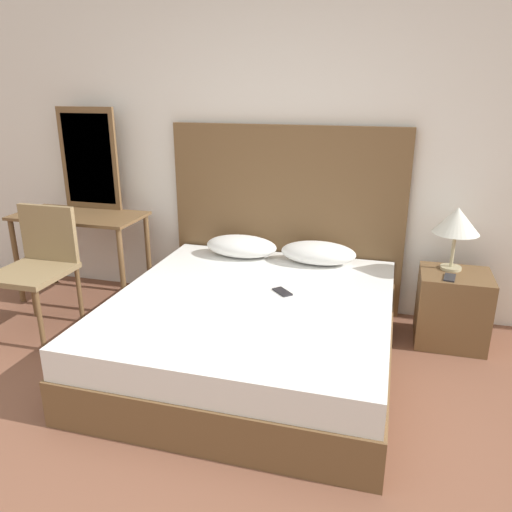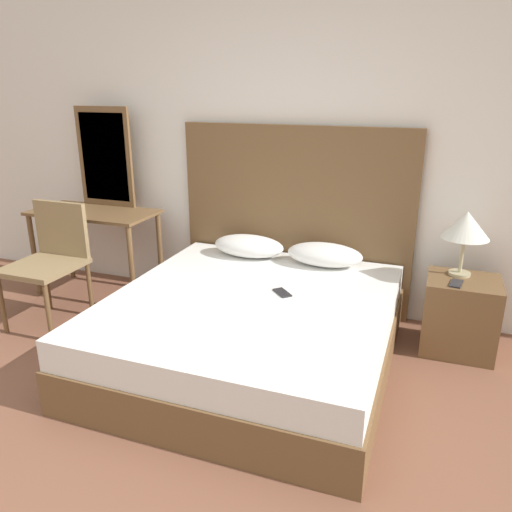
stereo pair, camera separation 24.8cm
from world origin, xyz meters
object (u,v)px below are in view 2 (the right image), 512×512
at_px(vanity_desk, 95,225).
at_px(chair, 51,255).
at_px(phone_on_bed, 282,293).
at_px(phone_on_nightstand, 456,283).
at_px(bed, 251,330).
at_px(nightstand, 460,315).
at_px(table_lamp, 466,226).

xyz_separation_m(vanity_desk, chair, (0.02, -0.56, -0.09)).
xyz_separation_m(phone_on_bed, chair, (-1.83, -0.06, 0.06)).
height_order(phone_on_bed, phone_on_nightstand, phone_on_nightstand).
height_order(bed, phone_on_bed, phone_on_bed).
height_order(phone_on_bed, nightstand, nightstand).
relative_size(phone_on_bed, table_lamp, 0.35).
distance_m(bed, nightstand, 1.45).
height_order(table_lamp, vanity_desk, table_lamp).
relative_size(phone_on_bed, nightstand, 0.30).
relative_size(table_lamp, vanity_desk, 0.42).
distance_m(table_lamp, chair, 3.01).
bearing_deg(phone_on_bed, phone_on_nightstand, 21.30).
distance_m(bed, phone_on_bed, 0.32).
height_order(bed, chair, chair).
bearing_deg(vanity_desk, chair, -88.26).
xyz_separation_m(nightstand, vanity_desk, (-2.97, -0.02, 0.37)).
relative_size(bed, vanity_desk, 1.80).
xyz_separation_m(phone_on_nightstand, chair, (-2.90, -0.47, 0.00)).
bearing_deg(vanity_desk, nightstand, 0.34).
height_order(bed, nightstand, nightstand).
distance_m(phone_on_bed, vanity_desk, 1.92).
relative_size(bed, nightstand, 3.66).
bearing_deg(chair, table_lamp, 12.83).
xyz_separation_m(nightstand, table_lamp, (-0.03, 0.08, 0.61)).
bearing_deg(bed, vanity_desk, 159.33).
relative_size(bed, phone_on_bed, 12.33).
xyz_separation_m(bed, nightstand, (1.29, 0.65, 0.03)).
bearing_deg(table_lamp, nightstand, -67.70).
distance_m(nightstand, table_lamp, 0.62).
xyz_separation_m(bed, chair, (-1.66, 0.07, 0.30)).
xyz_separation_m(phone_on_bed, nightstand, (1.12, 0.52, -0.21)).
relative_size(nightstand, table_lamp, 1.17).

